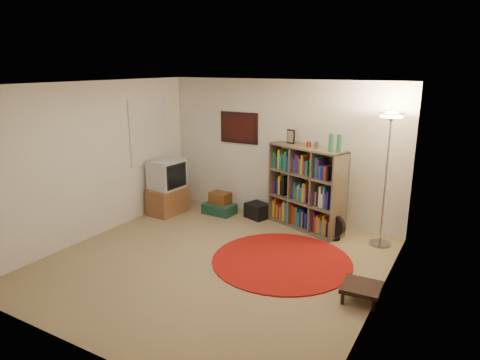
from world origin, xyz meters
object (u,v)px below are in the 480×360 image
(side_table, at_px, (362,288))
(bookshelf, at_px, (305,189))
(floor_fan, at_px, (334,227))
(suitcase, at_px, (219,209))
(floor_lamp, at_px, (390,136))
(tv_stand, at_px, (167,188))

(side_table, bearing_deg, bookshelf, 127.64)
(floor_fan, relative_size, suitcase, 0.71)
(bookshelf, xyz_separation_m, floor_fan, (0.63, -0.28, -0.48))
(bookshelf, relative_size, floor_fan, 4.03)
(floor_fan, bearing_deg, suitcase, -168.27)
(bookshelf, relative_size, floor_lamp, 0.82)
(suitcase, bearing_deg, bookshelf, 7.45)
(floor_fan, relative_size, tv_stand, 0.41)
(bookshelf, bearing_deg, floor_fan, -3.95)
(side_table, bearing_deg, floor_fan, 117.60)
(floor_lamp, relative_size, tv_stand, 2.02)
(floor_lamp, xyz_separation_m, side_table, (0.17, -1.81, -1.56))
(bookshelf, distance_m, suitcase, 1.76)
(tv_stand, relative_size, suitcase, 1.72)
(tv_stand, bearing_deg, side_table, -14.51)
(bookshelf, bearing_deg, tv_stand, -146.62)
(floor_lamp, xyz_separation_m, tv_stand, (-3.85, -0.47, -1.23))
(floor_fan, bearing_deg, tv_stand, -159.25)
(suitcase, bearing_deg, tv_stand, -150.60)
(bookshelf, xyz_separation_m, side_table, (1.49, -1.93, -0.52))
(suitcase, relative_size, side_table, 1.28)
(floor_fan, height_order, tv_stand, tv_stand)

